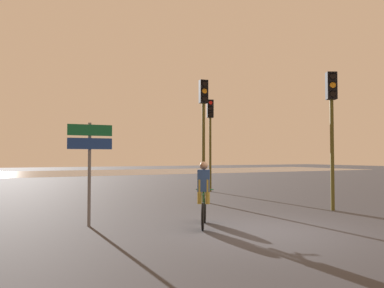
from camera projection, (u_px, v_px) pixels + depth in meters
The scene contains 7 objects.
ground_plane at pixel (271, 232), 8.67m from camera, with size 120.00×120.00×0.00m, color #333338.
water_strip at pixel (59, 173), 39.95m from camera, with size 80.00×16.00×0.01m, color slate.
traffic_light_near_right at pixel (332, 114), 12.24m from camera, with size 0.39×0.42×4.52m.
traffic_light_far_right at pixel (210, 128), 18.83m from camera, with size 0.38×0.40×4.62m.
traffic_light_center at pixel (204, 117), 14.48m from camera, with size 0.36×0.37×4.72m.
direction_sign_post at pixel (90, 155), 9.39m from camera, with size 1.10×0.14×2.60m.
cyclist at pixel (204, 194), 9.28m from camera, with size 0.94×1.47×1.62m.
Camera 1 is at (-5.63, -6.92, 1.74)m, focal length 35.00 mm.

